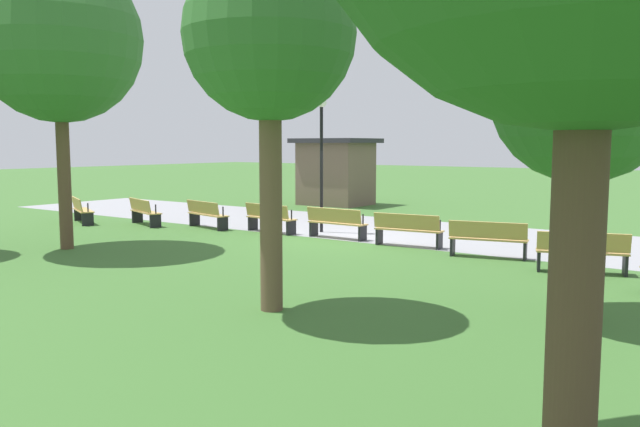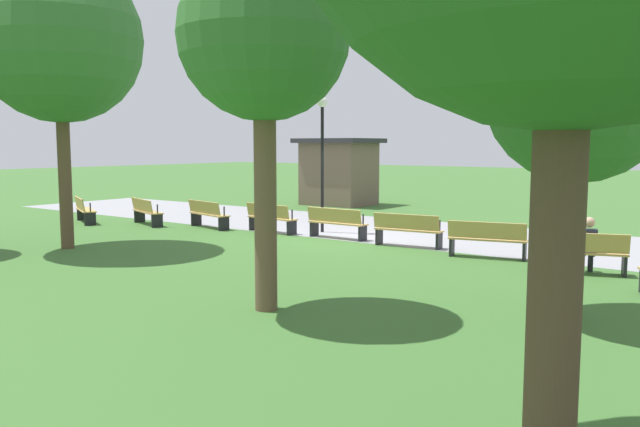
{
  "view_description": "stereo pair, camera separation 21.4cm",
  "coord_description": "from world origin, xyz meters",
  "px_view_note": "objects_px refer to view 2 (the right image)",
  "views": [
    {
      "loc": [
        10.24,
        -15.17,
        2.68
      ],
      "look_at": [
        -0.0,
        -0.87,
        0.8
      ],
      "focal_mm": 36.03,
      "sensor_mm": 36.0,
      "label": 1
    },
    {
      "loc": [
        10.41,
        -15.04,
        2.68
      ],
      "look_at": [
        -0.0,
        -0.87,
        0.8
      ],
      "focal_mm": 36.03,
      "sensor_mm": 36.0,
      "label": 2
    }
  ],
  "objects_px": {
    "bench_1": "(146,211)",
    "bench_5": "(408,229)",
    "bench_6": "(487,239)",
    "tree_0": "(264,38)",
    "bench_4": "(336,222)",
    "lamp_post": "(322,139)",
    "bench_3": "(271,217)",
    "bench_0": "(84,209)",
    "tree_2": "(59,41)",
    "tree_4": "(579,91)",
    "person_seated": "(588,243)",
    "bench_2": "(208,214)",
    "bench_7": "(581,252)",
    "kiosk": "(339,171)"
  },
  "relations": [
    {
      "from": "bench_2",
      "to": "tree_2",
      "type": "height_order",
      "value": "tree_2"
    },
    {
      "from": "bench_5",
      "to": "kiosk",
      "type": "relative_size",
      "value": 0.56
    },
    {
      "from": "bench_1",
      "to": "tree_0",
      "type": "bearing_deg",
      "value": -10.58
    },
    {
      "from": "bench_5",
      "to": "bench_6",
      "type": "relative_size",
      "value": 0.99
    },
    {
      "from": "tree_0",
      "to": "tree_2",
      "type": "relative_size",
      "value": 0.78
    },
    {
      "from": "bench_2",
      "to": "bench_4",
      "type": "bearing_deg",
      "value": 19.03
    },
    {
      "from": "tree_0",
      "to": "kiosk",
      "type": "height_order",
      "value": "tree_0"
    },
    {
      "from": "bench_5",
      "to": "bench_3",
      "type": "bearing_deg",
      "value": 173.64
    },
    {
      "from": "bench_4",
      "to": "bench_5",
      "type": "xyz_separation_m",
      "value": [
        2.37,
        -0.13,
        0.0
      ]
    },
    {
      "from": "bench_1",
      "to": "tree_2",
      "type": "height_order",
      "value": "tree_2"
    },
    {
      "from": "bench_4",
      "to": "tree_4",
      "type": "bearing_deg",
      "value": -31.92
    },
    {
      "from": "bench_4",
      "to": "kiosk",
      "type": "distance_m",
      "value": 10.66
    },
    {
      "from": "bench_5",
      "to": "bench_6",
      "type": "distance_m",
      "value": 2.37
    },
    {
      "from": "bench_2",
      "to": "bench_7",
      "type": "relative_size",
      "value": 1.0
    },
    {
      "from": "bench_4",
      "to": "bench_6",
      "type": "relative_size",
      "value": 0.97
    },
    {
      "from": "bench_6",
      "to": "tree_0",
      "type": "distance_m",
      "value": 7.81
    },
    {
      "from": "tree_2",
      "to": "tree_4",
      "type": "relative_size",
      "value": 1.51
    },
    {
      "from": "bench_4",
      "to": "bench_5",
      "type": "distance_m",
      "value": 2.37
    },
    {
      "from": "bench_4",
      "to": "bench_7",
      "type": "bearing_deg",
      "value": -9.48
    },
    {
      "from": "tree_4",
      "to": "person_seated",
      "type": "bearing_deg",
      "value": 100.16
    },
    {
      "from": "bench_0",
      "to": "bench_3",
      "type": "distance_m",
      "value": 7.09
    },
    {
      "from": "bench_2",
      "to": "tree_0",
      "type": "relative_size",
      "value": 0.32
    },
    {
      "from": "tree_0",
      "to": "bench_3",
      "type": "bearing_deg",
      "value": 130.24
    },
    {
      "from": "bench_4",
      "to": "tree_0",
      "type": "height_order",
      "value": "tree_0"
    },
    {
      "from": "person_seated",
      "to": "tree_2",
      "type": "relative_size",
      "value": 0.16
    },
    {
      "from": "bench_1",
      "to": "bench_7",
      "type": "bearing_deg",
      "value": 19.07
    },
    {
      "from": "bench_5",
      "to": "lamp_post",
      "type": "xyz_separation_m",
      "value": [
        -3.55,
        1.06,
        2.39
      ]
    },
    {
      "from": "bench_4",
      "to": "lamp_post",
      "type": "distance_m",
      "value": 2.83
    },
    {
      "from": "bench_3",
      "to": "tree_2",
      "type": "distance_m",
      "value": 7.61
    },
    {
      "from": "bench_0",
      "to": "tree_4",
      "type": "height_order",
      "value": "tree_4"
    },
    {
      "from": "bench_3",
      "to": "lamp_post",
      "type": "xyz_separation_m",
      "value": [
        1.19,
        1.06,
        2.39
      ]
    },
    {
      "from": "bench_0",
      "to": "tree_2",
      "type": "height_order",
      "value": "tree_2"
    },
    {
      "from": "bench_5",
      "to": "bench_6",
      "type": "height_order",
      "value": "same"
    },
    {
      "from": "bench_3",
      "to": "bench_5",
      "type": "bearing_deg",
      "value": 6.36
    },
    {
      "from": "bench_3",
      "to": "bench_6",
      "type": "relative_size",
      "value": 0.99
    },
    {
      "from": "tree_2",
      "to": "lamp_post",
      "type": "relative_size",
      "value": 1.79
    },
    {
      "from": "bench_7",
      "to": "tree_0",
      "type": "distance_m",
      "value": 7.93
    },
    {
      "from": "bench_4",
      "to": "tree_2",
      "type": "distance_m",
      "value": 8.71
    },
    {
      "from": "bench_6",
      "to": "tree_0",
      "type": "xyz_separation_m",
      "value": [
        -1.09,
        -6.69,
        3.88
      ]
    },
    {
      "from": "tree_0",
      "to": "bench_6",
      "type": "bearing_deg",
      "value": 80.77
    },
    {
      "from": "person_seated",
      "to": "bench_6",
      "type": "bearing_deg",
      "value": 149.91
    },
    {
      "from": "tree_0",
      "to": "kiosk",
      "type": "bearing_deg",
      "value": 120.98
    },
    {
      "from": "bench_1",
      "to": "bench_5",
      "type": "distance_m",
      "value": 9.42
    },
    {
      "from": "bench_6",
      "to": "tree_0",
      "type": "height_order",
      "value": "tree_0"
    },
    {
      "from": "bench_3",
      "to": "person_seated",
      "type": "xyz_separation_m",
      "value": [
        9.46,
        -0.85,
        0.16
      ]
    },
    {
      "from": "bench_1",
      "to": "bench_5",
      "type": "bearing_deg",
      "value": 25.39
    },
    {
      "from": "bench_7",
      "to": "kiosk",
      "type": "relative_size",
      "value": 0.56
    },
    {
      "from": "bench_2",
      "to": "lamp_post",
      "type": "height_order",
      "value": "lamp_post"
    },
    {
      "from": "bench_2",
      "to": "tree_2",
      "type": "relative_size",
      "value": 0.25
    },
    {
      "from": "tree_2",
      "to": "tree_4",
      "type": "distance_m",
      "value": 12.62
    }
  ]
}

